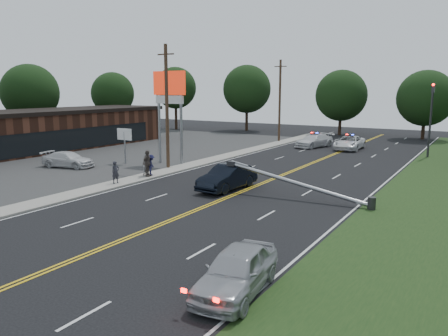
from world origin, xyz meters
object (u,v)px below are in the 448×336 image
Objects in this scene: small_sign at (125,137)px; parked_car at (68,160)px; fallen_streetlight at (304,185)px; bystander_c at (151,165)px; utility_pole_mid at (167,107)px; bystander_b at (147,165)px; waiting_sedan at (237,271)px; traffic_signal at (431,113)px; crashed_sedan at (227,177)px; emergency_a at (349,143)px; bystander_d at (147,163)px; utility_pole_far at (280,101)px; emergency_b at (314,141)px; pylon_sign at (169,95)px; bystander_a at (116,172)px.

small_sign is 5.05m from parked_car.
bystander_c is (-12.34, 0.68, -0.02)m from fallen_streetlight.
bystander_b is at bearing -76.68° from utility_pole_mid.
waiting_sedan is 19.78m from bystander_c.
waiting_sedan is at bearing -38.36° from small_sign.
traffic_signal is 22.62m from fallen_streetlight.
waiting_sedan is (7.83, -12.46, -0.07)m from crashed_sedan.
traffic_signal is 8.82m from emergency_a.
bystander_c is (-14.85, 13.06, 0.16)m from waiting_sedan.
waiting_sedan is at bearing -142.11° from bystander_d.
bystander_d is (-16.40, -21.79, -3.11)m from traffic_signal.
traffic_signal is at bearing -11.76° from emergency_a.
utility_pole_far reaches higher than small_sign.
small_sign reaches higher than bystander_b.
emergency_b is at bearing 98.71° from waiting_sedan.
pylon_sign is 7.78m from bystander_b.
fallen_streetlight is 24.54m from emergency_b.
bystander_d is (-12.29, 0.21, 0.18)m from fallen_streetlight.
bystander_b reaches higher than emergency_b.
traffic_signal reaches higher than fallen_streetlight.
pylon_sign reaches higher than crashed_sedan.
utility_pole_mid reaches higher than pylon_sign.
fallen_streetlight is at bearing -22.22° from pylon_sign.
emergency_b is (-3.95, -0.17, 0.00)m from emergency_a.
utility_pole_mid reaches higher than bystander_a.
utility_pole_mid is (-17.50, -18.00, 0.88)m from traffic_signal.
small_sign is at bearing 166.40° from crashed_sedan.
utility_pole_far is 1.94× the size of emergency_b.
pylon_sign is at bearing -93.72° from utility_pole_far.
bystander_a is 0.78× the size of bystander_d.
bystander_b reaches higher than emergency_a.
bystander_c is (2.35, -5.32, -5.10)m from pylon_sign.
fallen_streetlight is 1.91× the size of crashed_sedan.
crashed_sedan is 2.51× the size of bystander_d.
small_sign is 6.77m from bystander_b.
bystander_d is at bearing -87.56° from utility_pole_far.
small_sign is at bearing -150.26° from pylon_sign.
parked_car is 2.94× the size of bystander_a.
crashed_sedan is at bearing -103.77° from parked_car.
emergency_a is at bearing -31.65° from bystander_d.
bystander_d is at bearing 157.50° from bystander_c.
bystander_a is at bearing 148.09° from bystander_c.
utility_pole_far reaches higher than bystander_a.
utility_pole_far reaches higher than traffic_signal.
bystander_d is (0.27, -0.30, 0.17)m from bystander_b.
fallen_streetlight is 1.74× the size of emergency_a.
waiting_sedan is 26.68m from parked_car.
utility_pole_far is 27.49m from crashed_sedan.
pylon_sign is 1.49× the size of emergency_a.
emergency_b is (-7.82, 23.26, -0.17)m from fallen_streetlight.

